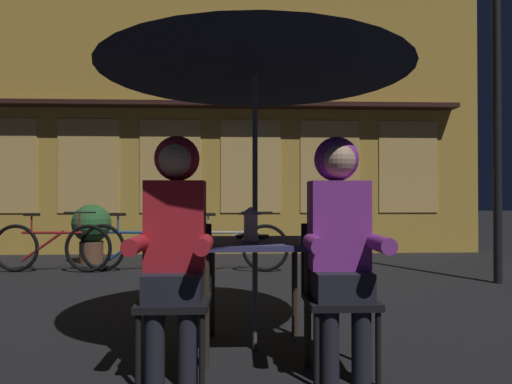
# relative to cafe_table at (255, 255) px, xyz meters

# --- Properties ---
(ground_plane) EXTENTS (60.00, 60.00, 0.00)m
(ground_plane) POSITION_rel_cafe_table_xyz_m (0.00, 0.00, -0.64)
(ground_plane) COLOR black
(cafe_table) EXTENTS (0.72, 0.72, 0.74)m
(cafe_table) POSITION_rel_cafe_table_xyz_m (0.00, 0.00, 0.00)
(cafe_table) COLOR navy
(cafe_table) RESTS_ON ground_plane
(patio_umbrella) EXTENTS (2.10, 2.10, 2.31)m
(patio_umbrella) POSITION_rel_cafe_table_xyz_m (0.00, 0.00, 1.42)
(patio_umbrella) COLOR #4C4C51
(patio_umbrella) RESTS_ON ground_plane
(lantern) EXTENTS (0.11, 0.11, 0.23)m
(lantern) POSITION_rel_cafe_table_xyz_m (-0.03, -0.03, 0.22)
(lantern) COLOR white
(lantern) RESTS_ON cafe_table
(chair_left) EXTENTS (0.40, 0.40, 0.87)m
(chair_left) POSITION_rel_cafe_table_xyz_m (-0.48, -0.37, -0.15)
(chair_left) COLOR black
(chair_left) RESTS_ON ground_plane
(chair_right) EXTENTS (0.40, 0.40, 0.87)m
(chair_right) POSITION_rel_cafe_table_xyz_m (0.48, -0.37, -0.15)
(chair_right) COLOR black
(chair_right) RESTS_ON ground_plane
(person_left_hooded) EXTENTS (0.45, 0.56, 1.40)m
(person_left_hooded) POSITION_rel_cafe_table_xyz_m (-0.48, -0.43, 0.21)
(person_left_hooded) COLOR black
(person_left_hooded) RESTS_ON ground_plane
(person_right_hooded) EXTENTS (0.45, 0.56, 1.40)m
(person_right_hooded) POSITION_rel_cafe_table_xyz_m (0.48, -0.43, 0.21)
(person_right_hooded) COLOR black
(person_right_hooded) RESTS_ON ground_plane
(shopfront_building) EXTENTS (10.00, 0.93, 6.20)m
(shopfront_building) POSITION_rel_cafe_table_xyz_m (-0.62, 5.40, 2.45)
(shopfront_building) COLOR gold
(shopfront_building) RESTS_ON ground_plane
(street_lamp) EXTENTS (0.32, 0.32, 3.88)m
(street_lamp) POSITION_rel_cafe_table_xyz_m (3.01, 2.20, 2.08)
(street_lamp) COLOR black
(street_lamp) RESTS_ON ground_plane
(bicycle_nearest) EXTENTS (1.68, 0.17, 0.84)m
(bicycle_nearest) POSITION_rel_cafe_table_xyz_m (-2.69, 3.21, -0.29)
(bicycle_nearest) COLOR black
(bicycle_nearest) RESTS_ON ground_plane
(bicycle_second) EXTENTS (1.67, 0.28, 0.84)m
(bicycle_second) POSITION_rel_cafe_table_xyz_m (-1.51, 3.19, -0.29)
(bicycle_second) COLOR black
(bicycle_second) RESTS_ON ground_plane
(bicycle_third) EXTENTS (1.68, 0.11, 0.84)m
(bicycle_third) POSITION_rel_cafe_table_xyz_m (-0.25, 3.15, -0.29)
(bicycle_third) COLOR black
(bicycle_third) RESTS_ON ground_plane
(book) EXTENTS (0.24, 0.20, 0.02)m
(book) POSITION_rel_cafe_table_xyz_m (-0.01, 0.17, 0.11)
(book) COLOR black
(book) RESTS_ON cafe_table
(potted_plant) EXTENTS (0.60, 0.60, 0.92)m
(potted_plant) POSITION_rel_cafe_table_xyz_m (-2.42, 4.06, -0.09)
(potted_plant) COLOR brown
(potted_plant) RESTS_ON ground_plane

